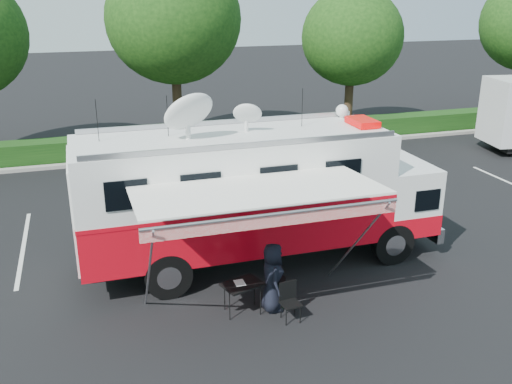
% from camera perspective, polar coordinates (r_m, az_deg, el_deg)
% --- Properties ---
extents(ground_plane, '(120.00, 120.00, 0.00)m').
position_cam_1_polar(ground_plane, '(16.26, 0.53, -6.89)').
color(ground_plane, black).
rests_on(ground_plane, ground).
extents(back_border, '(60.00, 6.14, 8.87)m').
position_cam_1_polar(back_border, '(27.40, -5.68, 14.88)').
color(back_border, '#9E998E').
rests_on(back_border, ground_plane).
extents(stall_lines, '(24.12, 5.50, 0.01)m').
position_cam_1_polar(stall_lines, '(18.76, -3.75, -3.14)').
color(stall_lines, silver).
rests_on(stall_lines, ground_plane).
extents(command_truck, '(9.89, 2.72, 4.75)m').
position_cam_1_polar(command_truck, '(15.43, 0.25, -0.17)').
color(command_truck, black).
rests_on(command_truck, ground_plane).
extents(awning, '(5.40, 2.78, 3.26)m').
position_cam_1_polar(awning, '(12.30, 0.32, -0.37)').
color(awning, white).
rests_on(awning, ground_plane).
extents(person, '(0.64, 0.89, 1.71)m').
position_cam_1_polar(person, '(14.01, 1.62, -11.60)').
color(person, black).
rests_on(person, ground_plane).
extents(folding_table, '(1.06, 0.89, 0.77)m').
position_cam_1_polar(folding_table, '(13.52, -1.39, -9.30)').
color(folding_table, black).
rests_on(folding_table, ground_plane).
extents(folding_chair, '(0.48, 0.50, 0.91)m').
position_cam_1_polar(folding_chair, '(13.42, 3.35, -10.51)').
color(folding_chair, black).
rests_on(folding_chair, ground_plane).
extents(trash_bin, '(0.51, 0.51, 0.77)m').
position_cam_1_polar(trash_bin, '(13.92, 1.92, -10.00)').
color(trash_bin, black).
rests_on(trash_bin, ground_plane).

